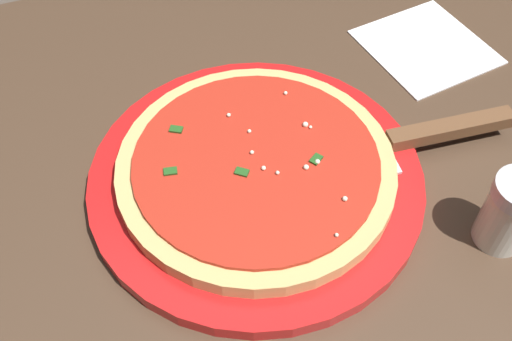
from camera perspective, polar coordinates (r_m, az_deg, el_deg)
restaurant_table at (r=0.68m, az=4.36°, el=-10.65°), size 0.84×0.81×0.72m
serving_plate at (r=0.56m, az=0.00°, el=-0.80°), size 0.31×0.31×0.02m
pizza at (r=0.55m, az=0.00°, el=0.32°), size 0.25×0.25×0.02m
pizza_server at (r=0.60m, az=14.58°, el=3.02°), size 0.08×0.22×0.01m
napkin_folded_right at (r=0.73m, az=15.81°, el=11.23°), size 0.15×0.14×0.00m
parmesan_shaker at (r=0.54m, az=22.99°, el=-3.67°), size 0.05×0.05×0.07m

